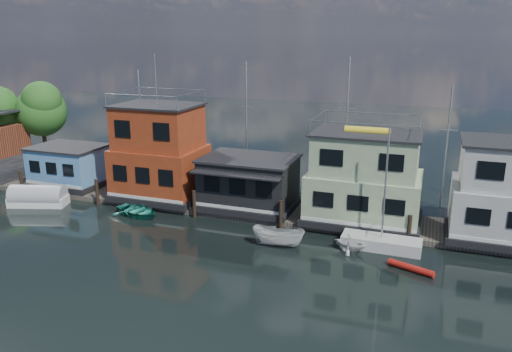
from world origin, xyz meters
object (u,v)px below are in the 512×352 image
at_px(houseboat_red, 160,154).
at_px(tarp_runabout, 38,197).
at_px(motorboat, 278,237).
at_px(dinghy_teal, 138,211).
at_px(day_sailer, 381,242).
at_px(dinghy_white, 350,243).
at_px(houseboat_dark, 249,182).
at_px(houseboat_green, 364,179).
at_px(houseboat_blue, 69,166).
at_px(red_kayak, 411,268).

height_order(houseboat_red, tarp_runabout, houseboat_red).
distance_m(motorboat, dinghy_teal, 12.28).
bearing_deg(day_sailer, dinghy_teal, -178.81).
relative_size(houseboat_red, dinghy_white, 5.26).
xyz_separation_m(houseboat_dark, houseboat_green, (9.00, 0.02, 1.13)).
xyz_separation_m(houseboat_red, day_sailer, (18.83, -3.90, -3.64)).
xyz_separation_m(houseboat_dark, tarp_runabout, (-17.02, -4.64, -1.72)).
height_order(houseboat_blue, tarp_runabout, houseboat_blue).
relative_size(houseboat_dark, dinghy_white, 3.28).
height_order(houseboat_dark, tarp_runabout, houseboat_dark).
relative_size(dinghy_teal, dinghy_white, 1.78).
bearing_deg(dinghy_teal, dinghy_white, -76.84).
bearing_deg(day_sailer, houseboat_dark, 161.19).
bearing_deg(red_kayak, dinghy_teal, -166.77).
bearing_deg(houseboat_red, motorboat, -25.61).
distance_m(houseboat_blue, day_sailer, 28.65).
distance_m(houseboat_blue, red_kayak, 31.17).
bearing_deg(red_kayak, houseboat_blue, -171.83).
distance_m(day_sailer, tarp_runabout, 27.86).
bearing_deg(day_sailer, houseboat_blue, 173.05).
height_order(houseboat_red, red_kayak, houseboat_red).
xyz_separation_m(dinghy_teal, dinghy_white, (16.79, -0.97, 0.18)).
height_order(houseboat_red, dinghy_white, houseboat_red).
xyz_separation_m(houseboat_blue, houseboat_dark, (17.50, -0.02, 0.21)).
height_order(houseboat_dark, houseboat_green, houseboat_green).
xyz_separation_m(houseboat_green, tarp_runabout, (-26.02, -4.66, -2.85)).
bearing_deg(houseboat_blue, dinghy_white, -10.63).
relative_size(houseboat_green, tarp_runabout, 1.70).
distance_m(houseboat_dark, dinghy_white, 10.39).
height_order(day_sailer, tarp_runabout, day_sailer).
distance_m(houseboat_blue, dinghy_white, 26.97).
bearing_deg(dinghy_teal, tarp_runabout, 110.60).
xyz_separation_m(day_sailer, dinghy_teal, (-18.67, -0.10, -0.05)).
distance_m(houseboat_blue, tarp_runabout, 4.92).
bearing_deg(houseboat_blue, motorboat, -15.13).
bearing_deg(red_kayak, houseboat_red, -177.13).
bearing_deg(motorboat, houseboat_dark, 37.50).
distance_m(houseboat_green, red_kayak, 8.39).
distance_m(houseboat_blue, houseboat_red, 9.69).
distance_m(houseboat_green, day_sailer, 5.30).
distance_m(houseboat_red, tarp_runabout, 10.71).
height_order(dinghy_teal, dinghy_white, dinghy_white).
distance_m(houseboat_green, tarp_runabout, 26.58).
bearing_deg(houseboat_red, dinghy_white, -16.32).
xyz_separation_m(motorboat, dinghy_teal, (-12.13, 1.89, -0.29)).
relative_size(tarp_runabout, dinghy_white, 2.19).
height_order(houseboat_blue, dinghy_white, houseboat_blue).
relative_size(houseboat_blue, day_sailer, 0.79).
relative_size(houseboat_red, day_sailer, 1.46).
xyz_separation_m(houseboat_dark, day_sailer, (10.83, -3.88, -1.96)).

